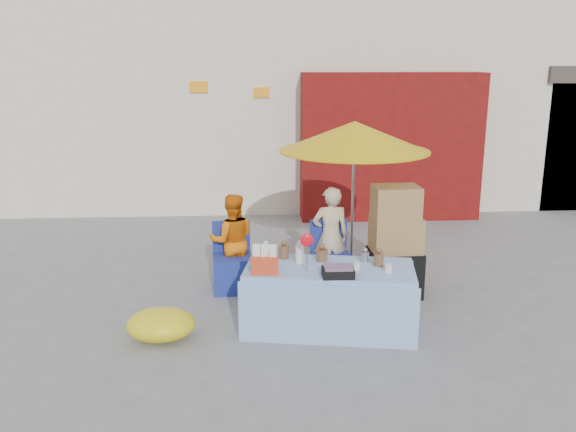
{
  "coord_description": "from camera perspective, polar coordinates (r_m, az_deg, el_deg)",
  "views": [
    {
      "loc": [
        -0.25,
        -6.51,
        2.87
      ],
      "look_at": [
        0.15,
        0.6,
        1.0
      ],
      "focal_mm": 38.0,
      "sensor_mm": 36.0,
      "label": 1
    }
  ],
  "objects": [
    {
      "name": "vendor_orange",
      "position": [
        7.76,
        -5.23,
        -2.32
      ],
      "size": [
        0.62,
        0.5,
        1.21
      ],
      "primitive_type": "imported",
      "rotation": [
        0.0,
        0.0,
        3.21
      ],
      "color": "orange",
      "rests_on": "ground"
    },
    {
      "name": "box_stack",
      "position": [
        7.55,
        9.99,
        -2.72
      ],
      "size": [
        0.64,
        0.53,
        1.38
      ],
      "rotation": [
        0.0,
        0.0,
        0.04
      ],
      "color": "black",
      "rests_on": "ground"
    },
    {
      "name": "tarp_bundle",
      "position": [
        6.58,
        -11.79,
        -9.92
      ],
      "size": [
        0.86,
        0.77,
        0.33
      ],
      "primitive_type": "ellipsoid",
      "rotation": [
        0.0,
        0.0,
        -0.31
      ],
      "color": "yellow",
      "rests_on": "ground"
    },
    {
      "name": "umbrella",
      "position": [
        7.73,
        6.23,
        7.36
      ],
      "size": [
        1.9,
        1.9,
        2.09
      ],
      "color": "gray",
      "rests_on": "ground"
    },
    {
      "name": "chair_right",
      "position": [
        7.79,
        4.05,
        -4.93
      ],
      "size": [
        0.51,
        0.5,
        0.85
      ],
      "rotation": [
        0.0,
        0.0,
        0.07
      ],
      "color": "navy",
      "rests_on": "ground"
    },
    {
      "name": "backdrop",
      "position": [
        14.05,
        -0.14,
        15.67
      ],
      "size": [
        14.0,
        8.0,
        7.8
      ],
      "color": "silver",
      "rests_on": "ground"
    },
    {
      "name": "chair_left",
      "position": [
        7.74,
        -5.21,
        -5.1
      ],
      "size": [
        0.51,
        0.5,
        0.85
      ],
      "rotation": [
        0.0,
        0.0,
        0.07
      ],
      "color": "navy",
      "rests_on": "ground"
    },
    {
      "name": "market_table",
      "position": [
        6.63,
        3.81,
        -7.58
      ],
      "size": [
        1.94,
        1.14,
        1.11
      ],
      "rotation": [
        0.0,
        0.0,
        -0.16
      ],
      "color": "#91ABE8",
      "rests_on": "ground"
    },
    {
      "name": "vendor_beige",
      "position": [
        7.8,
        3.98,
        -1.9
      ],
      "size": [
        0.49,
        0.34,
        1.29
      ],
      "primitive_type": "imported",
      "rotation": [
        0.0,
        0.0,
        3.21
      ],
      "color": "beige",
      "rests_on": "ground"
    },
    {
      "name": "ground",
      "position": [
        7.12,
        -0.97,
        -9.06
      ],
      "size": [
        80.0,
        80.0,
        0.0
      ],
      "primitive_type": "plane",
      "color": "slate",
      "rests_on": "ground"
    }
  ]
}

